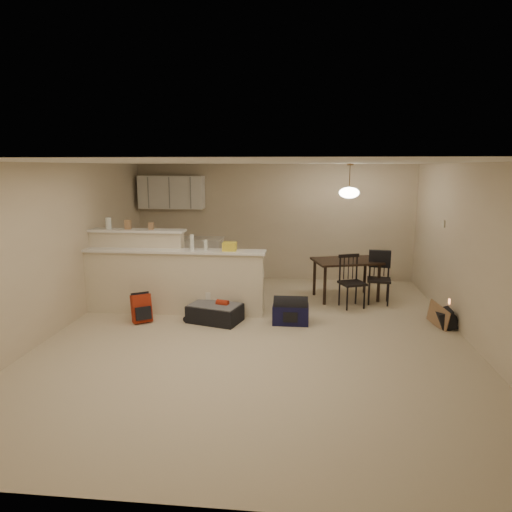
# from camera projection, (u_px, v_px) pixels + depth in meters

# --- Properties ---
(room) EXTENTS (7.00, 7.02, 2.50)m
(room) POSITION_uv_depth(u_px,v_px,m) (258.00, 252.00, 6.49)
(room) COLOR beige
(room) RESTS_ON ground
(breakfast_bar) EXTENTS (3.08, 0.58, 1.39)m
(breakfast_bar) POSITION_uv_depth(u_px,v_px,m) (161.00, 276.00, 7.75)
(breakfast_bar) COLOR beige
(breakfast_bar) RESTS_ON ground
(upper_cabinets) EXTENTS (1.40, 0.34, 0.70)m
(upper_cabinets) POSITION_uv_depth(u_px,v_px,m) (172.00, 192.00, 9.83)
(upper_cabinets) COLOR white
(upper_cabinets) RESTS_ON room
(kitchen_counter) EXTENTS (1.80, 0.60, 0.90)m
(kitchen_counter) POSITION_uv_depth(u_px,v_px,m) (181.00, 259.00, 9.96)
(kitchen_counter) COLOR white
(kitchen_counter) RESTS_ON ground
(thermostat) EXTENTS (0.02, 0.12, 0.12)m
(thermostat) POSITION_uv_depth(u_px,v_px,m) (443.00, 224.00, 7.66)
(thermostat) COLOR beige
(thermostat) RESTS_ON room
(jar) EXTENTS (0.10, 0.10, 0.20)m
(jar) POSITION_uv_depth(u_px,v_px,m) (108.00, 223.00, 7.81)
(jar) COLOR silver
(jar) RESTS_ON breakfast_bar
(cereal_box) EXTENTS (0.10, 0.07, 0.16)m
(cereal_box) POSITION_uv_depth(u_px,v_px,m) (128.00, 225.00, 7.78)
(cereal_box) COLOR #9C7550
(cereal_box) RESTS_ON breakfast_bar
(small_box) EXTENTS (0.08, 0.06, 0.12)m
(small_box) POSITION_uv_depth(u_px,v_px,m) (151.00, 226.00, 7.74)
(small_box) COLOR #9C7550
(small_box) RESTS_ON breakfast_bar
(bottle_a) EXTENTS (0.07, 0.07, 0.26)m
(bottle_a) POSITION_uv_depth(u_px,v_px,m) (192.00, 242.00, 7.49)
(bottle_a) COLOR silver
(bottle_a) RESTS_ON breakfast_bar
(bottle_b) EXTENTS (0.06, 0.06, 0.18)m
(bottle_b) POSITION_uv_depth(u_px,v_px,m) (206.00, 245.00, 7.48)
(bottle_b) COLOR silver
(bottle_b) RESTS_ON breakfast_bar
(bag_lump) EXTENTS (0.22, 0.18, 0.14)m
(bag_lump) POSITION_uv_depth(u_px,v_px,m) (230.00, 247.00, 7.44)
(bag_lump) COLOR #9C7550
(bag_lump) RESTS_ON breakfast_bar
(dining_table) EXTENTS (1.35, 1.08, 0.74)m
(dining_table) POSITION_uv_depth(u_px,v_px,m) (346.00, 265.00, 8.48)
(dining_table) COLOR black
(dining_table) RESTS_ON ground
(pendant_lamp) EXTENTS (0.36, 0.36, 0.62)m
(pendant_lamp) POSITION_uv_depth(u_px,v_px,m) (349.00, 192.00, 8.23)
(pendant_lamp) COLOR brown
(pendant_lamp) RESTS_ON room
(dining_chair_near) EXTENTS (0.52, 0.51, 0.92)m
(dining_chair_near) POSITION_uv_depth(u_px,v_px,m) (352.00, 282.00, 7.98)
(dining_chair_near) COLOR black
(dining_chair_near) RESTS_ON ground
(dining_chair_far) EXTENTS (0.45, 0.44, 0.93)m
(dining_chair_far) POSITION_uv_depth(u_px,v_px,m) (379.00, 278.00, 8.21)
(dining_chair_far) COLOR black
(dining_chair_far) RESTS_ON ground
(suitcase) EXTENTS (0.92, 0.73, 0.27)m
(suitcase) POSITION_uv_depth(u_px,v_px,m) (215.00, 313.00, 7.29)
(suitcase) COLOR black
(suitcase) RESTS_ON ground
(red_backpack) EXTENTS (0.35, 0.32, 0.45)m
(red_backpack) POSITION_uv_depth(u_px,v_px,m) (141.00, 308.00, 7.27)
(red_backpack) COLOR #A02612
(red_backpack) RESTS_ON ground
(navy_duffel) EXTENTS (0.56, 0.31, 0.31)m
(navy_duffel) POSITION_uv_depth(u_px,v_px,m) (291.00, 314.00, 7.19)
(navy_duffel) COLOR #111137
(navy_duffel) RESTS_ON ground
(black_daypack) EXTENTS (0.23, 0.32, 0.28)m
(black_daypack) POSITION_uv_depth(u_px,v_px,m) (446.00, 319.00, 7.02)
(black_daypack) COLOR black
(black_daypack) RESTS_ON ground
(cardboard_sheet) EXTENTS (0.19, 0.44, 0.36)m
(cardboard_sheet) POSITION_uv_depth(u_px,v_px,m) (438.00, 316.00, 7.02)
(cardboard_sheet) COLOR #9C7550
(cardboard_sheet) RESTS_ON ground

